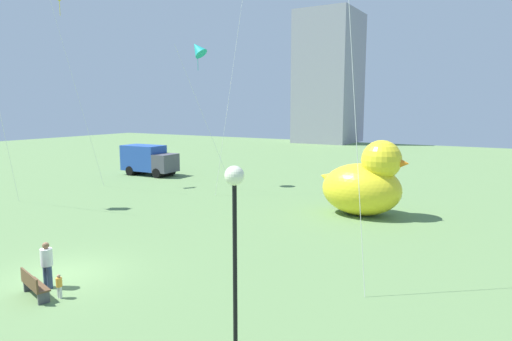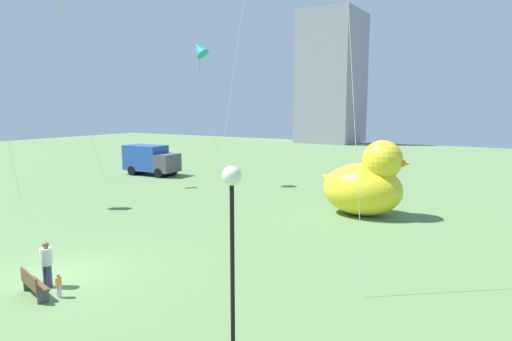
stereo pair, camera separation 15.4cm
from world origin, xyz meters
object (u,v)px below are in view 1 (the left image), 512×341
Objects in this scene: person_adult at (47,263)px; kite_teal at (198,49)px; lamppost at (235,206)px; box_truck at (149,160)px; park_bench at (33,284)px; giant_inflatable_duck at (365,183)px; person_child at (59,285)px; kite_yellow at (61,4)px.

kite_teal is (-8.52, 19.96, 10.19)m from person_adult.
kite_teal is (-16.70, 19.98, 7.15)m from lamppost.
lamppost is at bearing -41.92° from box_truck.
park_bench is 0.98m from person_adult.
kite_teal reaches higher than park_bench.
person_child is at bearing -107.38° from giant_inflatable_duck.
person_adult is 0.31× the size of box_truck.
lamppost is at bearing -84.29° from giant_inflatable_duck.
park_bench is 0.31× the size of box_truck.
kite_yellow is at bearing -144.93° from kite_teal.
kite_teal reaches higher than person_adult.
park_bench is 1.00× the size of person_adult.
giant_inflatable_duck is at bearing 68.71° from person_adult.
park_bench is 26.75m from kite_yellow.
lamppost is at bearing 2.82° from person_child.
kite_yellow is at bearing 151.16° from lamppost.
park_bench is at bearing -40.08° from kite_yellow.
person_adult is at bearing 179.86° from lamppost.
kite_yellow is at bearing 140.91° from person_adult.
park_bench is 18.60m from giant_inflatable_duck.
park_bench is 28.05m from box_truck.
person_child is 0.17× the size of lamppost.
kite_teal reaches higher than box_truck.
kite_teal is (-15.03, 3.26, 9.17)m from giant_inflatable_duck.
lamppost reaches higher than person_child.
person_adult reaches higher than park_bench.
giant_inflatable_duck is 1.10× the size of lamppost.
lamppost is 0.32× the size of kite_yellow.
person_adult is 25.85m from kite_yellow.
person_adult is 0.34× the size of lamppost.
kite_yellow reaches higher than person_adult.
giant_inflatable_duck is 26.86m from kite_yellow.
lamppost reaches higher than park_bench.
person_child is at bearing -52.02° from box_truck.
box_truck is at bearing 167.20° from giant_inflatable_duck.
giant_inflatable_duck is 16.93m from lamppost.
person_child is at bearing 27.16° from park_bench.
person_adult is at bearing -39.09° from kite_yellow.
person_adult is at bearing 113.77° from park_bench.
lamppost reaches higher than box_truck.
person_child is at bearing -64.51° from kite_teal.
lamppost is 0.92× the size of box_truck.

